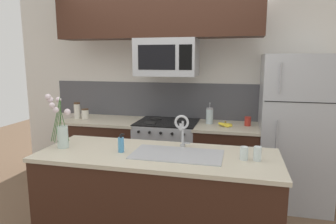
# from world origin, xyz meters

# --- Properties ---
(rear_partition) EXTENTS (5.20, 0.10, 2.60)m
(rear_partition) POSITION_xyz_m (0.30, 1.28, 1.30)
(rear_partition) COLOR silver
(rear_partition) RESTS_ON ground
(splash_band) EXTENTS (3.46, 0.01, 0.48)m
(splash_band) POSITION_xyz_m (0.00, 1.22, 1.15)
(splash_band) COLOR #4C4C51
(splash_band) RESTS_ON rear_partition
(back_counter_left) EXTENTS (1.01, 0.65, 0.91)m
(back_counter_left) POSITION_xyz_m (-0.87, 0.90, 0.46)
(back_counter_left) COLOR #381E14
(back_counter_left) RESTS_ON ground
(back_counter_right) EXTENTS (0.77, 0.65, 0.91)m
(back_counter_right) POSITION_xyz_m (0.75, 0.90, 0.46)
(back_counter_right) COLOR #381E14
(back_counter_right) RESTS_ON ground
(stove_range) EXTENTS (0.76, 0.64, 0.93)m
(stove_range) POSITION_xyz_m (0.00, 0.90, 0.46)
(stove_range) COLOR #A8AAAF
(stove_range) RESTS_ON ground
(microwave) EXTENTS (0.74, 0.40, 0.45)m
(microwave) POSITION_xyz_m (0.00, 0.88, 1.72)
(microwave) COLOR #A8AAAF
(upper_cabinet_band) EXTENTS (2.48, 0.34, 0.60)m
(upper_cabinet_band) POSITION_xyz_m (-0.12, 0.85, 2.25)
(upper_cabinet_band) COLOR #381E14
(refrigerator) EXTENTS (0.79, 0.74, 1.76)m
(refrigerator) POSITION_xyz_m (1.52, 0.92, 0.88)
(refrigerator) COLOR #A8AAAF
(refrigerator) RESTS_ON ground
(storage_jar_tall) EXTENTS (0.09, 0.09, 0.22)m
(storage_jar_tall) POSITION_xyz_m (-1.26, 0.88, 1.02)
(storage_jar_tall) COLOR silver
(storage_jar_tall) RESTS_ON back_counter_left
(storage_jar_medium) EXTENTS (0.09, 0.09, 0.14)m
(storage_jar_medium) POSITION_xyz_m (-1.13, 0.87, 0.98)
(storage_jar_medium) COLOR silver
(storage_jar_medium) RESTS_ON back_counter_left
(banana_bunch) EXTENTS (0.19, 0.16, 0.08)m
(banana_bunch) POSITION_xyz_m (0.73, 0.84, 0.93)
(banana_bunch) COLOR yellow
(banana_bunch) RESTS_ON back_counter_right
(french_press) EXTENTS (0.09, 0.09, 0.27)m
(french_press) POSITION_xyz_m (0.53, 0.96, 1.01)
(french_press) COLOR silver
(french_press) RESTS_ON back_counter_right
(coffee_tin) EXTENTS (0.08, 0.08, 0.11)m
(coffee_tin) POSITION_xyz_m (0.99, 0.95, 0.97)
(coffee_tin) COLOR #B22D23
(coffee_tin) RESTS_ON back_counter_right
(island_counter) EXTENTS (2.05, 0.78, 0.91)m
(island_counter) POSITION_xyz_m (0.22, -0.35, 0.46)
(island_counter) COLOR #381E14
(island_counter) RESTS_ON ground
(kitchen_sink) EXTENTS (0.76, 0.41, 0.16)m
(kitchen_sink) POSITION_xyz_m (0.39, -0.35, 0.84)
(kitchen_sink) COLOR #ADAFB5
(kitchen_sink) RESTS_ON island_counter
(sink_faucet) EXTENTS (0.14, 0.14, 0.31)m
(sink_faucet) POSITION_xyz_m (0.39, -0.15, 1.11)
(sink_faucet) COLOR #B7BABF
(sink_faucet) RESTS_ON island_counter
(dish_soap_bottle) EXTENTS (0.06, 0.05, 0.16)m
(dish_soap_bottle) POSITION_xyz_m (-0.09, -0.39, 0.98)
(dish_soap_bottle) COLOR #4C93C6
(dish_soap_bottle) RESTS_ON island_counter
(drinking_glass) EXTENTS (0.06, 0.06, 0.11)m
(drinking_glass) POSITION_xyz_m (0.94, -0.35, 0.96)
(drinking_glass) COLOR silver
(drinking_glass) RESTS_ON island_counter
(spare_glass) EXTENTS (0.06, 0.06, 0.11)m
(spare_glass) POSITION_xyz_m (1.04, -0.34, 0.97)
(spare_glass) COLOR silver
(spare_glass) RESTS_ON island_counter
(flower_vase) EXTENTS (0.19, 0.16, 0.49)m
(flower_vase) POSITION_xyz_m (-0.67, -0.39, 1.08)
(flower_vase) COLOR silver
(flower_vase) RESTS_ON island_counter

